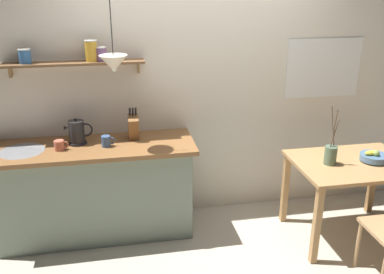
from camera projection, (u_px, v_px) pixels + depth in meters
ground_plane at (207, 240)px, 3.91m from camera, size 14.00×14.00×0.00m
back_wall at (215, 82)px, 4.06m from camera, size 6.80×0.11×2.70m
kitchen_counter at (95, 190)px, 3.86m from camera, size 1.83×0.63×0.91m
wall_shelf at (75, 59)px, 3.59m from camera, size 1.20×0.20×0.31m
dining_table at (352, 174)px, 3.77m from camera, size 1.05×0.78×0.76m
fruit_bowl at (374, 157)px, 3.73m from camera, size 0.24×0.24×0.12m
twig_vase at (331, 155)px, 3.66m from camera, size 0.11×0.11×0.53m
electric_kettle at (77, 132)px, 3.69m from camera, size 0.25×0.16×0.24m
knife_block at (133, 126)px, 3.79m from camera, size 0.09×0.18×0.31m
coffee_mug_by_sink at (60, 145)px, 3.57m from camera, size 0.12×0.08×0.09m
coffee_mug_spare at (106, 141)px, 3.65m from camera, size 0.12×0.08×0.10m
pendant_lamp at (114, 63)px, 3.36m from camera, size 0.23×0.23×0.65m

